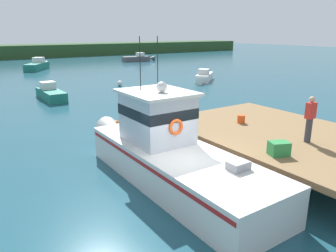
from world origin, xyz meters
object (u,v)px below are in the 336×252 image
moored_boat_outer_mooring (50,93)px  moored_boat_far_left (204,77)px  bait_bucket (241,119)px  moored_boat_off_the_point (138,58)px  mooring_buoy_inshore (120,83)px  deckhand_by_the_boat (310,118)px  crate_stack_near_edge (279,148)px  moored_boat_far_right (38,66)px  mooring_buoy_spare_mooring (116,124)px  main_fishing_boat (167,151)px

moored_boat_outer_mooring → moored_boat_far_left: (15.59, 0.42, 0.01)m
moored_boat_outer_mooring → bait_bucket: bearing=-76.3°
moored_boat_off_the_point → mooring_buoy_inshore: moored_boat_off_the_point is taller
moored_boat_outer_mooring → moored_boat_far_left: 15.59m
deckhand_by_the_boat → crate_stack_near_edge: bearing=-172.4°
moored_boat_far_right → moored_boat_off_the_point: 17.50m
crate_stack_near_edge → mooring_buoy_spare_mooring: (-1.19, 9.46, -1.24)m
mooring_buoy_spare_mooring → mooring_buoy_inshore: size_ratio=0.72×
crate_stack_near_edge → moored_boat_far_left: crate_stack_near_edge is taller
main_fishing_boat → deckhand_by_the_boat: main_fishing_boat is taller
deckhand_by_the_boat → mooring_buoy_inshore: (3.09, 21.48, -1.81)m
crate_stack_near_edge → deckhand_by_the_boat: 2.01m
deckhand_by_the_boat → mooring_buoy_spare_mooring: (-3.08, 9.21, -1.88)m
bait_bucket → moored_boat_outer_mooring: 16.37m
deckhand_by_the_boat → moored_boat_outer_mooring: (-3.97, 18.94, -1.62)m
main_fishing_boat → moored_boat_outer_mooring: main_fishing_boat is taller
main_fishing_boat → moored_boat_outer_mooring: 16.55m
moored_boat_far_right → moored_boat_outer_mooring: size_ratio=1.19×
moored_boat_far_right → moored_boat_off_the_point: moored_boat_far_right is taller
crate_stack_near_edge → mooring_buoy_inshore: 22.32m
deckhand_by_the_boat → moored_boat_outer_mooring: size_ratio=0.33×
deckhand_by_the_boat → bait_bucket: bearing=92.0°
crate_stack_near_edge → deckhand_by_the_boat: (1.89, 0.25, 0.64)m
bait_bucket → mooring_buoy_spare_mooring: 6.94m
main_fishing_boat → moored_boat_off_the_point: 46.15m
crate_stack_near_edge → moored_boat_outer_mooring: crate_stack_near_edge is taller
moored_boat_off_the_point → moored_boat_outer_mooring: bearing=-131.0°
moored_boat_off_the_point → moored_boat_far_left: 24.52m
crate_stack_near_edge → mooring_buoy_spare_mooring: bearing=97.2°
bait_bucket → moored_boat_far_left: bait_bucket is taller
bait_bucket → moored_boat_far_left: bearing=54.3°
moored_boat_far_left → moored_boat_far_right: bearing=119.7°
main_fishing_boat → mooring_buoy_spare_mooring: 6.97m
crate_stack_near_edge → moored_boat_far_right: bearing=87.3°
bait_bucket → moored_boat_far_left: (11.72, 16.30, -0.93)m
moored_boat_far_right → mooring_buoy_inshore: 18.57m
main_fishing_boat → bait_bucket: 4.30m
bait_bucket → moored_boat_far_left: size_ratio=0.08×
mooring_buoy_spare_mooring → moored_boat_far_left: bearing=34.6°
moored_boat_far_left → mooring_buoy_inshore: size_ratio=8.88×
main_fishing_boat → moored_boat_off_the_point: bearing=62.3°
moored_boat_off_the_point → moored_boat_far_left: moored_boat_off_the_point is taller
bait_bucket → main_fishing_boat: bearing=-171.2°
deckhand_by_the_boat → moored_boat_off_the_point: deckhand_by_the_boat is taller
crate_stack_near_edge → deckhand_by_the_boat: bearing=7.6°
mooring_buoy_spare_mooring → main_fishing_boat: bearing=-100.4°
mooring_buoy_inshore → crate_stack_near_edge: bearing=-102.9°
moored_boat_far_right → mooring_buoy_inshore: bearing=-80.4°
main_fishing_boat → crate_stack_near_edge: (2.44, -2.65, 0.41)m
moored_boat_off_the_point → mooring_buoy_inshore: 25.91m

